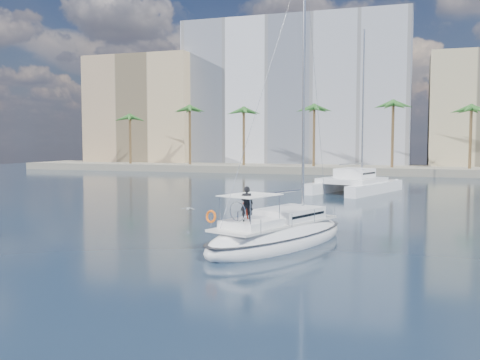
% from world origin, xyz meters
% --- Properties ---
extents(ground, '(160.00, 160.00, 0.00)m').
position_xyz_m(ground, '(0.00, 0.00, 0.00)').
color(ground, black).
rests_on(ground, ground).
extents(quay, '(120.00, 14.00, 1.20)m').
position_xyz_m(quay, '(0.00, 61.00, 0.60)').
color(quay, gray).
rests_on(quay, ground).
extents(building_modern, '(42.00, 16.00, 28.00)m').
position_xyz_m(building_modern, '(-12.00, 73.00, 14.00)').
color(building_modern, white).
rests_on(building_modern, ground).
extents(building_tan_left, '(22.00, 14.00, 22.00)m').
position_xyz_m(building_tan_left, '(-42.00, 69.00, 11.00)').
color(building_tan_left, tan).
rests_on(building_tan_left, ground).
extents(palm_left, '(3.60, 3.60, 12.30)m').
position_xyz_m(palm_left, '(-34.00, 57.00, 10.28)').
color(palm_left, brown).
rests_on(palm_left, ground).
extents(palm_centre, '(3.60, 3.60, 12.30)m').
position_xyz_m(palm_centre, '(0.00, 57.00, 10.28)').
color(palm_centre, brown).
rests_on(palm_centre, ground).
extents(main_sloop, '(7.17, 11.37, 16.12)m').
position_xyz_m(main_sloop, '(3.05, -2.80, 0.51)').
color(main_sloop, white).
rests_on(main_sloop, ground).
extents(catamaran, '(9.35, 12.91, 17.01)m').
position_xyz_m(catamaran, '(3.76, 26.98, 1.14)').
color(catamaran, white).
rests_on(catamaran, ground).
extents(seagull, '(0.99, 0.42, 0.18)m').
position_xyz_m(seagull, '(-4.81, 3.60, 0.80)').
color(seagull, silver).
rests_on(seagull, ground).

